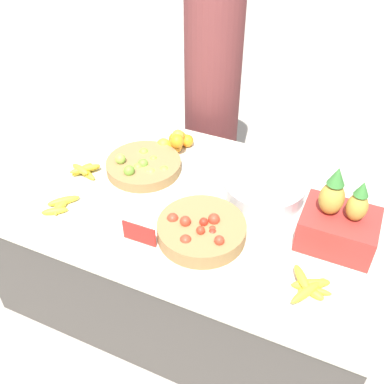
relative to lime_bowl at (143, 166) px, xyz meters
The scene contains 12 objects.
ground_plane 0.78m from the lime_bowl, 18.79° to the right, with size 12.00×12.00×0.00m, color #ADA599.
market_table 0.50m from the lime_bowl, 18.79° to the right, with size 1.85×1.12×0.67m.
lime_bowl is the anchor object (origin of this frame).
tomato_basket 0.56m from the lime_bowl, 34.13° to the right, with size 0.38×0.38×0.11m.
orange_pile 0.26m from the lime_bowl, 74.82° to the left, with size 0.17×0.18×0.13m.
metal_bowl 0.62m from the lime_bowl, ahead, with size 0.39×0.39×0.08m.
price_sign 0.51m from the lime_bowl, 62.78° to the right, with size 0.15×0.01×0.10m.
produce_crate 1.00m from the lime_bowl, ahead, with size 0.31×0.24×0.38m.
banana_bunch_middle_left 0.46m from the lime_bowl, 117.33° to the right, with size 0.13×0.19×0.04m.
banana_bunch_front_center 1.03m from the lime_bowl, 23.33° to the right, with size 0.18×0.20×0.06m.
banana_bunch_front_left 0.30m from the lime_bowl, 149.90° to the right, with size 0.15×0.15×0.06m.
vendor_person 0.78m from the lime_bowl, 85.48° to the left, with size 0.34×0.34×1.65m.
Camera 1 is at (0.66, -1.47, 2.06)m, focal length 42.00 mm.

